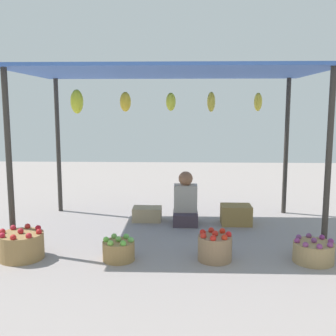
{
  "coord_description": "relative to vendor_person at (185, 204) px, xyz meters",
  "views": [
    {
      "loc": [
        0.18,
        -5.65,
        1.73
      ],
      "look_at": [
        0.0,
        -0.49,
        0.95
      ],
      "focal_mm": 44.02,
      "sensor_mm": 36.0,
      "label": 1
    }
  ],
  "objects": [
    {
      "name": "ground_plane",
      "position": [
        -0.23,
        -0.29,
        -0.3
      ],
      "size": [
        14.0,
        14.0,
        0.0
      ],
      "primitive_type": "plane",
      "color": "gray"
    },
    {
      "name": "market_stall_structure",
      "position": [
        -0.25,
        -0.29,
        1.75
      ],
      "size": [
        3.99,
        2.22,
        2.2
      ],
      "color": "#38332D",
      "rests_on": "ground"
    },
    {
      "name": "vendor_person",
      "position": [
        0.0,
        0.0,
        0.0
      ],
      "size": [
        0.36,
        0.44,
        0.78
      ],
      "color": "#42353F",
      "rests_on": "ground"
    },
    {
      "name": "basket_red_apples",
      "position": [
        -1.88,
        -1.49,
        -0.14
      ],
      "size": [
        0.5,
        0.5,
        0.36
      ],
      "color": "olive",
      "rests_on": "ground"
    },
    {
      "name": "basket_green_apples",
      "position": [
        -0.77,
        -1.5,
        -0.18
      ],
      "size": [
        0.36,
        0.36,
        0.28
      ],
      "color": "#9B7746",
      "rests_on": "ground"
    },
    {
      "name": "basket_red_tomatoes",
      "position": [
        0.32,
        -1.47,
        -0.15
      ],
      "size": [
        0.38,
        0.38,
        0.35
      ],
      "color": "#947352",
      "rests_on": "ground"
    },
    {
      "name": "basket_purple_onions",
      "position": [
        1.42,
        -1.48,
        -0.18
      ],
      "size": [
        0.45,
        0.45,
        0.28
      ],
      "color": "#A28558",
      "rests_on": "ground"
    },
    {
      "name": "wooden_crate_near_vendor",
      "position": [
        0.75,
        -0.02,
        -0.16
      ],
      "size": [
        0.44,
        0.34,
        0.29
      ],
      "primitive_type": "cube",
      "color": "olive",
      "rests_on": "ground"
    },
    {
      "name": "wooden_crate_stacked_rear",
      "position": [
        -0.58,
        0.12,
        -0.19
      ],
      "size": [
        0.43,
        0.29,
        0.21
      ],
      "primitive_type": "cube",
      "color": "tan",
      "rests_on": "ground"
    }
  ]
}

